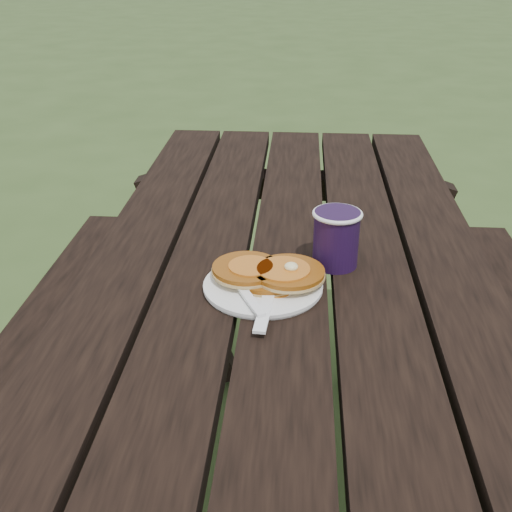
# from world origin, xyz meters

# --- Properties ---
(picnic_table) EXTENTS (1.36, 1.80, 0.75)m
(picnic_table) POSITION_xyz_m (0.00, 0.00, 0.37)
(picnic_table) COLOR black
(picnic_table) RESTS_ON ground
(plate) EXTENTS (0.26, 0.26, 0.01)m
(plate) POSITION_xyz_m (-0.04, -0.07, 0.76)
(plate) COLOR white
(plate) RESTS_ON picnic_table
(pancake_stack) EXTENTS (0.19, 0.13, 0.04)m
(pancake_stack) POSITION_xyz_m (-0.03, -0.06, 0.77)
(pancake_stack) COLOR #8F4C10
(pancake_stack) RESTS_ON plate
(knife) EXTENTS (0.03, 0.18, 0.00)m
(knife) POSITION_xyz_m (-0.03, -0.14, 0.76)
(knife) COLOR white
(knife) RESTS_ON plate
(fork) EXTENTS (0.10, 0.16, 0.01)m
(fork) POSITION_xyz_m (-0.06, -0.14, 0.77)
(fork) COLOR white
(fork) RESTS_ON plate
(coffee_cup) EXTENTS (0.09, 0.09, 0.11)m
(coffee_cup) POSITION_xyz_m (0.09, 0.03, 0.81)
(coffee_cup) COLOR black
(coffee_cup) RESTS_ON picnic_table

